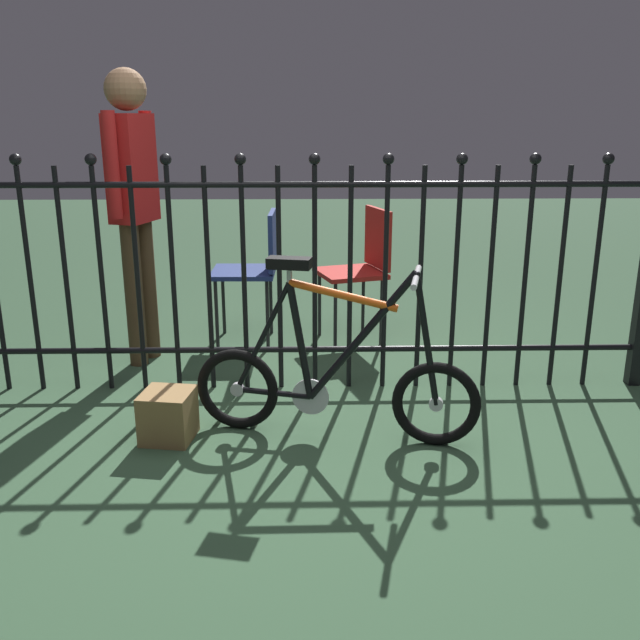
% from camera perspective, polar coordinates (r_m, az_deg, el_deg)
% --- Properties ---
extents(ground_plane, '(20.00, 20.00, 0.00)m').
position_cam_1_polar(ground_plane, '(3.27, -1.08, -10.39)').
color(ground_plane, '#2F4D33').
extents(iron_fence, '(3.84, 0.07, 1.37)m').
position_cam_1_polar(iron_fence, '(3.74, -2.26, 4.28)').
color(iron_fence, black).
rests_on(iron_fence, ground).
extents(bicycle, '(1.35, 0.44, 0.87)m').
position_cam_1_polar(bicycle, '(3.25, 1.15, -5.01)').
color(bicycle, black).
rests_on(bicycle, ground).
extents(chair_navy, '(0.43, 0.43, 0.89)m').
position_cam_1_polar(chair_navy, '(4.61, -5.38, 4.79)').
color(chair_navy, black).
rests_on(chair_navy, ground).
extents(chair_red, '(0.52, 0.51, 0.90)m').
position_cam_1_polar(chair_red, '(4.64, 3.54, 4.90)').
color(chair_red, black).
rests_on(chair_red, ground).
extents(person_visitor, '(0.26, 0.46, 1.75)m').
position_cam_1_polar(person_visitor, '(4.27, -15.30, 10.33)').
color(person_visitor, '#4C3823').
rests_on(person_visitor, ground).
extents(display_crate, '(0.26, 0.26, 0.24)m').
position_cam_1_polar(display_crate, '(3.36, -12.53, -7.78)').
color(display_crate, olive).
rests_on(display_crate, ground).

